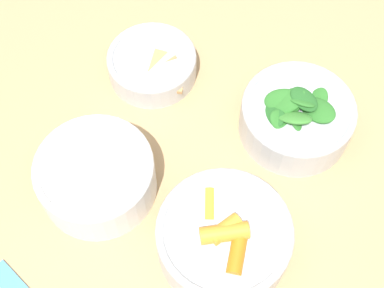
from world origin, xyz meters
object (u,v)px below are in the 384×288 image
bowl_carrots (224,238)px  bowl_cookies (153,64)px  bowl_greens (296,117)px  bowl_beans_hotdog (97,177)px

bowl_carrots → bowl_cookies: bearing=-38.5°
bowl_greens → bowl_beans_hotdog: bowl_greens is taller
bowl_beans_hotdog → bowl_cookies: bearing=-76.8°
bowl_greens → bowl_cookies: bowl_greens is taller
bowl_greens → bowl_beans_hotdog: 0.28m
bowl_carrots → bowl_greens: bowl_greens is taller
bowl_carrots → bowl_cookies: 0.29m
bowl_beans_hotdog → bowl_cookies: bowl_beans_hotdog is taller
bowl_cookies → bowl_greens: bearing=-174.2°
bowl_greens → bowl_cookies: 0.22m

